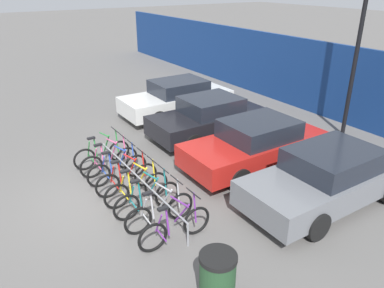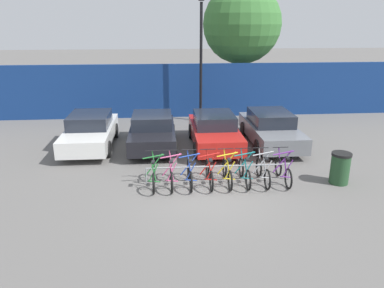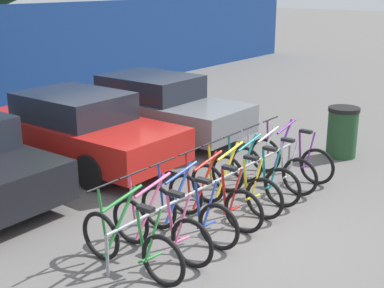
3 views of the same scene
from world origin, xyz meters
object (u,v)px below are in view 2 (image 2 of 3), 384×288
car_black (152,131)px  tree_behind_hoarding (242,25)px  bicycle_purple (283,171)px  bicycle_blue (190,174)px  car_white (90,131)px  bike_rack (219,168)px  bicycle_teal (245,172)px  bicycle_green (154,175)px  trash_bin (340,168)px  bicycle_pink (171,175)px  lamp_post (201,54)px  bicycle_yellow (227,173)px  car_grey (271,128)px  car_red (214,131)px  bicycle_red (209,173)px  bicycle_silver (263,172)px

car_black → tree_behind_hoarding: 9.46m
bicycle_purple → car_black: bearing=135.8°
bicycle_blue → car_white: bearing=131.9°
car_white → bike_rack: bearing=-40.0°
bike_rack → tree_behind_hoarding: tree_behind_hoarding is taller
bicycle_blue → bicycle_teal: 1.77m
bicycle_green → car_black: (-0.11, 3.88, 0.31)m
bike_rack → bicycle_green: size_ratio=2.76×
trash_bin → bicycle_pink: bearing=177.4°
lamp_post → tree_behind_hoarding: bearing=47.2°
bicycle_yellow → bicycle_purple: same height
bicycle_green → car_black: car_black is taller
bicycle_yellow → tree_behind_hoarding: (2.57, 10.77, 4.41)m
trash_bin → car_black: bearing=145.8°
bicycle_pink → bicycle_teal: bearing=-0.3°
bicycle_pink → bike_rack: bearing=5.2°
bicycle_green → lamp_post: size_ratio=0.28×
lamp_post → bicycle_purple: bearing=-76.8°
car_grey → trash_bin: 4.28m
bicycle_pink → bicycle_purple: bearing=-0.3°
bicycle_purple → tree_behind_hoarding: tree_behind_hoarding is taller
car_white → trash_bin: 9.67m
bicycle_green → trash_bin: bearing=-5.4°
bicycle_green → car_grey: (4.86, 3.89, 0.31)m
bicycle_green → car_red: bearing=53.8°
bicycle_blue → car_red: bearing=70.1°
car_white → tree_behind_hoarding: (7.57, 6.64, 4.09)m
car_black → car_grey: size_ratio=0.89×
bicycle_green → bicycle_teal: size_ratio=1.00×
bicycle_blue → tree_behind_hoarding: bearing=70.0°
bicycle_red → tree_behind_hoarding: size_ratio=0.24×
car_red → car_grey: same height
bicycle_purple → car_black: 5.79m
bicycle_silver → car_black: car_black is taller
bicycle_silver → tree_behind_hoarding: bearing=86.5°
bicycle_green → bicycle_red: (1.76, 0.00, 0.00)m
car_red → lamp_post: 5.04m
bicycle_red → bicycle_purple: (2.42, 0.00, 0.00)m
bicycle_blue → trash_bin: 4.83m
car_white → trash_bin: car_white is taller
bike_rack → bicycle_purple: size_ratio=2.76×
bicycle_red → car_red: size_ratio=0.39×
bicycle_red → car_black: bearing=113.6°
car_black → car_red: 2.55m
bicycle_silver → trash_bin: (2.45, -0.24, 0.14)m
bicycle_purple → trash_bin: size_ratio=1.66×
bicycle_teal → tree_behind_hoarding: tree_behind_hoarding is taller
bicycle_green → bicycle_yellow: same height
car_black → trash_bin: 7.34m
bicycle_purple → car_black: (-4.29, 3.88, 0.31)m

